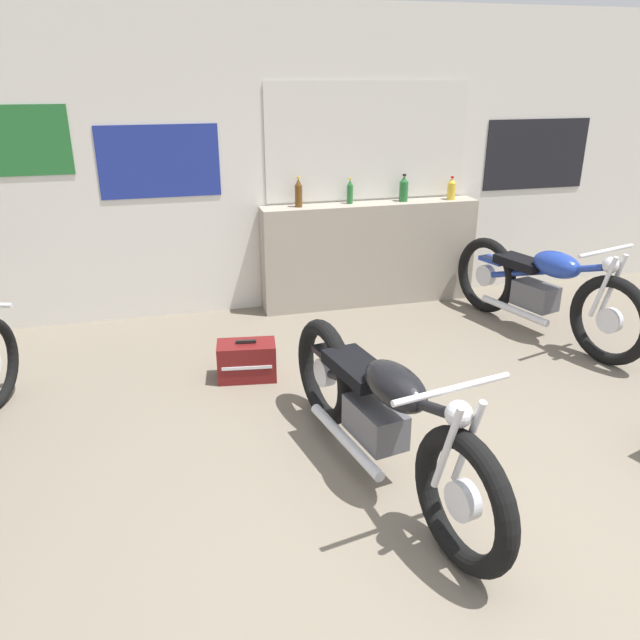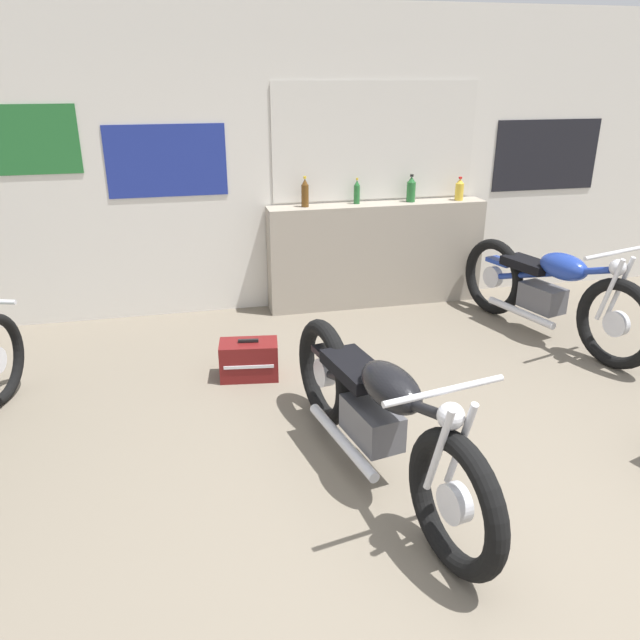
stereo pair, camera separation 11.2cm
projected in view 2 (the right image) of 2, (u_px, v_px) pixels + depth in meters
name	position (u px, v px, depth m)	size (l,w,h in m)	color
ground_plane	(459.00, 537.00, 3.20)	(24.00, 24.00, 0.00)	#706656
wall_back	(312.00, 163.00, 5.92)	(10.00, 0.07, 2.80)	silver
sill_counter	(376.00, 255.00, 6.22)	(2.16, 0.28, 1.02)	gray
bottle_leftmost	(305.00, 193.00, 5.84)	(0.07, 0.07, 0.29)	#5B3814
bottle_left_center	(357.00, 192.00, 5.99)	(0.06, 0.06, 0.25)	#23662D
bottle_center	(411.00, 190.00, 6.07)	(0.09, 0.09, 0.27)	#23662D
bottle_right_center	(459.00, 190.00, 6.15)	(0.08, 0.08, 0.23)	gold
motorcycle_blue	(549.00, 291.00, 5.44)	(0.80, 2.05, 0.93)	black
motorcycle_black	(378.00, 416.00, 3.49)	(0.71, 2.17, 0.89)	black
hard_case_darkred	(249.00, 360.00, 4.81)	(0.47, 0.31, 0.32)	maroon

